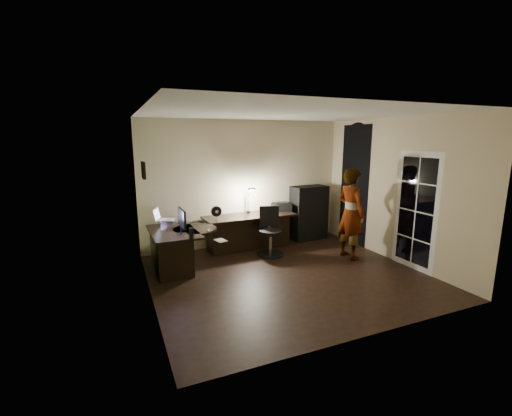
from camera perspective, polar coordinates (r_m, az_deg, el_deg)
name	(u,v)px	position (r m, az deg, el deg)	size (l,w,h in m)	color
floor	(288,276)	(6.02, 5.33, -11.17)	(4.50, 4.00, 0.01)	black
ceiling	(291,113)	(5.57, 5.86, 15.50)	(4.50, 4.00, 0.01)	silver
wall_back	(245,184)	(7.44, -1.81, 4.09)	(4.50, 0.01, 2.70)	beige
wall_front	(376,227)	(4.03, 19.30, -2.96)	(4.50, 0.01, 2.70)	beige
wall_left	(146,209)	(4.99, -17.84, -0.17)	(0.01, 4.00, 2.70)	beige
wall_right	(394,190)	(6.99, 22.07, 2.77)	(0.01, 4.00, 2.70)	beige
green_wall_overlay	(147,209)	(4.99, -17.67, -0.16)	(0.00, 4.00, 2.70)	#4B5E2A
arched_doorway	(354,185)	(7.84, 16.04, 3.65)	(0.01, 0.90, 2.60)	black
french_door	(416,211)	(6.66, 25.07, -0.51)	(0.02, 0.92, 2.10)	white
framed_picture	(143,170)	(5.36, -18.25, 6.00)	(0.04, 0.30, 0.25)	black
desk_left	(174,250)	(6.28, -13.50, -6.89)	(0.78, 1.26, 0.73)	black
desk_right	(250,232)	(7.28, -1.06, -4.00)	(1.94, 0.68, 0.73)	black
cabinet	(309,213)	(8.03, 8.78, -0.78)	(0.83, 0.41, 1.24)	black
laptop_stand	(166,222)	(6.64, -14.80, -2.35)	(0.23, 0.19, 0.10)	silver
laptop	(165,214)	(6.60, -14.87, -0.97)	(0.34, 0.32, 0.23)	silver
monitor	(181,226)	(5.89, -12.39, -2.87)	(0.10, 0.48, 0.32)	black
mouse	(208,230)	(6.06, -8.06, -3.72)	(0.06, 0.09, 0.03)	silver
phone	(189,231)	(6.11, -11.11, -3.81)	(0.06, 0.12, 0.01)	black
pen	(211,226)	(6.38, -7.54, -3.02)	(0.01, 0.15, 0.01)	black
speaker	(191,234)	(5.58, -10.71, -4.27)	(0.08, 0.08, 0.20)	black
notepad	(221,240)	(5.49, -5.89, -5.39)	(0.15, 0.21, 0.01)	silver
desk_fan	(216,214)	(6.66, -6.65, -1.01)	(0.20, 0.11, 0.32)	black
headphones	(269,211)	(7.47, 2.25, -0.43)	(0.20, 0.08, 0.10)	#165277
printer	(281,207)	(7.67, 4.24, 0.22)	(0.42, 0.33, 0.19)	black
desk_lamp	(248,199)	(7.33, -1.32, 1.43)	(0.15, 0.28, 0.62)	black
office_chair	(270,232)	(6.84, 2.43, -3.99)	(0.54, 0.54, 0.97)	black
person	(351,214)	(6.86, 15.53, -0.89)	(0.63, 0.42, 1.77)	#D8A88C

